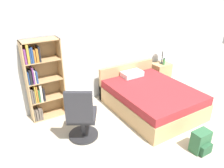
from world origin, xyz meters
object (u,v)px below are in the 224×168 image
object	(u,v)px
bookshelf	(40,80)
bed	(149,97)
water_bottle	(164,62)
backpack_green	(201,142)
office_chair	(81,117)
table_lamp	(163,47)
nightstand	(160,74)

from	to	relation	value
bookshelf	bed	size ratio (longest dim) A/B	0.83
bed	water_bottle	world-z (taller)	bed
bookshelf	backpack_green	bearing A→B (deg)	-51.19
backpack_green	office_chair	bearing A→B (deg)	140.28
bed	table_lamp	world-z (taller)	table_lamp
nightstand	office_chair	bearing A→B (deg)	-159.56
nightstand	water_bottle	xyz separation A→B (m)	(-0.01, -0.10, 0.39)
bookshelf	office_chair	distance (m)	1.21
table_lamp	backpack_green	distance (m)	2.82
nightstand	table_lamp	size ratio (longest dim) A/B	1.11
table_lamp	water_bottle	world-z (taller)	table_lamp
water_bottle	bookshelf	bearing A→B (deg)	177.25
water_bottle	backpack_green	distance (m)	2.60
table_lamp	water_bottle	xyz separation A→B (m)	(-0.05, -0.13, -0.35)
table_lamp	backpack_green	size ratio (longest dim) A/B	1.42
bookshelf	backpack_green	distance (m)	3.13
office_chair	backpack_green	bearing A→B (deg)	-39.72
office_chair	bed	bearing A→B (deg)	7.10
office_chair	backpack_green	size ratio (longest dim) A/B	2.76
office_chair	backpack_green	distance (m)	2.04
bed	backpack_green	xyz separation A→B (m)	(-0.16, -1.50, -0.09)
office_chair	water_bottle	world-z (taller)	office_chair
bookshelf	nightstand	bearing A→B (deg)	-0.99
water_bottle	backpack_green	xyz separation A→B (m)	(-1.23, -2.24, -0.51)
bookshelf	table_lamp	xyz separation A→B (m)	(3.20, -0.02, 0.21)
bookshelf	office_chair	size ratio (longest dim) A/B	1.55
bookshelf	nightstand	xyz separation A→B (m)	(3.16, -0.05, -0.53)
bed	table_lamp	bearing A→B (deg)	37.55
bed	office_chair	bearing A→B (deg)	-172.90
office_chair	nightstand	world-z (taller)	office_chair
bed	backpack_green	bearing A→B (deg)	-95.92
bed	nightstand	size ratio (longest dim) A/B	3.26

